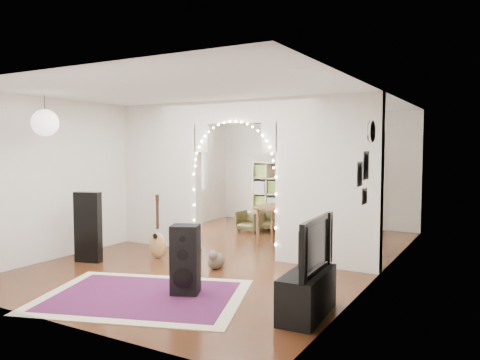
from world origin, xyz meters
The scene contains 25 objects.
floor centered at (0.00, 0.00, 0.00)m, with size 7.50×7.50×0.00m, color black.
ceiling centered at (0.00, 0.00, 2.70)m, with size 5.00×7.50×0.02m, color white.
wall_back centered at (0.00, 3.75, 1.35)m, with size 5.00×0.02×2.70m, color silver.
wall_front centered at (0.00, -3.75, 1.35)m, with size 5.00×0.02×2.70m, color silver.
wall_left centered at (-2.50, 0.00, 1.35)m, with size 0.02×7.50×2.70m, color silver.
wall_right centered at (2.50, 0.00, 1.35)m, with size 0.02×7.50×2.70m, color silver.
divider_wall centered at (0.00, 0.00, 1.42)m, with size 5.00×0.20×2.70m.
fairy_lights centered at (0.00, -0.13, 1.55)m, with size 1.64×0.04×1.60m, color #FFEABF, non-canonical shape.
window centered at (-2.47, 1.80, 1.50)m, with size 0.04×1.20×1.40m, color white.
wall_clock centered at (2.48, -0.60, 2.10)m, with size 0.31×0.31×0.03m, color white.
picture_frames centered at (2.48, -1.00, 1.50)m, with size 0.02×0.50×0.70m, color white, non-canonical shape.
paper_lantern centered at (-1.90, -2.40, 2.25)m, with size 0.40×0.40×0.40m, color white.
ceiling_fan centered at (0.00, 2.00, 2.40)m, with size 1.10×1.10×0.30m, color #AC8339, non-canonical shape.
area_rug centered at (0.15, -2.61, 0.01)m, with size 2.52×1.89×0.02m, color maroon.
guitar_case centered at (-1.85, -1.67, 0.58)m, with size 0.44×0.15×1.16m, color black.
acoustic_guitar centered at (-1.03, -0.90, 0.40)m, with size 0.38×0.17×0.92m.
tabby_cat centered at (0.22, -1.01, 0.14)m, with size 0.29×0.53×0.35m.
floor_speaker centered at (0.56, -2.27, 0.45)m, with size 0.44×0.41×0.90m.
media_console centered at (2.20, -2.22, 0.25)m, with size 0.40×1.00×0.50m, color black.
tv centered at (2.20, -2.22, 0.81)m, with size 1.07×0.14×0.62m, color black.
bookcase centered at (-0.48, 3.04, 0.77)m, with size 1.50×0.38×1.54m, color tan.
dining_table centered at (0.51, 1.14, 0.68)m, with size 1.20×0.81×0.76m.
flower_vase centered at (0.51, 1.14, 0.85)m, with size 0.18×0.18×0.19m, color silver.
dining_chair_left centered at (-0.86, 2.10, 0.23)m, with size 0.50×0.51×0.47m, color #4D4726.
dining_chair_right centered at (-0.55, 2.54, 0.26)m, with size 0.55×0.57×0.52m, color #4D4726.
Camera 1 is at (4.08, -7.03, 1.88)m, focal length 35.00 mm.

